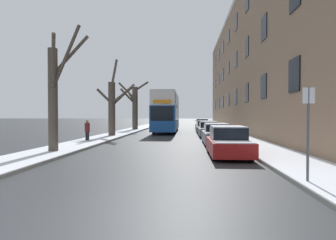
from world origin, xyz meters
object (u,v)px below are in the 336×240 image
(parked_car_0, at_px, (228,143))
(parked_car_4, at_px, (202,125))
(parked_car_1, at_px, (216,135))
(double_decker_bus, at_px, (167,111))
(bare_tree_left_0, at_px, (55,94))
(street_sign_post, at_px, (308,130))
(bare_tree_left_1, at_px, (113,105))
(parked_car_2, at_px, (208,130))
(bare_tree_left_2, at_px, (134,106))
(pedestrian_left_sidewalk, at_px, (87,130))
(parked_car_3, at_px, (205,127))

(parked_car_0, xyz_separation_m, parked_car_4, (0.00, 22.30, 0.02))
(parked_car_1, bearing_deg, double_decker_bus, 109.01)
(parked_car_0, bearing_deg, double_decker_bus, 103.70)
(bare_tree_left_0, relative_size, street_sign_post, 2.35)
(bare_tree_left_0, height_order, parked_car_1, bare_tree_left_0)
(bare_tree_left_1, xyz_separation_m, street_sign_post, (10.13, -16.00, -1.31))
(bare_tree_left_0, bearing_deg, parked_car_2, 53.13)
(bare_tree_left_2, distance_m, parked_car_2, 13.27)
(bare_tree_left_1, relative_size, street_sign_post, 2.65)
(parked_car_4, bearing_deg, pedestrian_left_sidewalk, -119.48)
(bare_tree_left_1, height_order, street_sign_post, bare_tree_left_1)
(double_decker_bus, distance_m, street_sign_post, 24.08)
(parked_car_3, height_order, parked_car_4, parked_car_4)
(bare_tree_left_0, bearing_deg, parked_car_3, 63.05)
(double_decker_bus, xyz_separation_m, parked_car_1, (4.40, -12.78, -1.89))
(bare_tree_left_2, bearing_deg, parked_car_3, -23.97)
(parked_car_3, bearing_deg, parked_car_1, -90.00)
(parked_car_4, relative_size, street_sign_post, 1.46)
(bare_tree_left_2, relative_size, pedestrian_left_sidewalk, 3.97)
(street_sign_post, bearing_deg, pedestrian_left_sidewalk, 133.65)
(pedestrian_left_sidewalk, bearing_deg, double_decker_bus, 101.75)
(double_decker_bus, bearing_deg, parked_car_4, 43.87)
(parked_car_1, bearing_deg, pedestrian_left_sidewalk, 176.34)
(bare_tree_left_0, distance_m, parked_car_3, 19.39)
(bare_tree_left_2, xyz_separation_m, street_sign_post, (10.28, -26.51, -1.66))
(bare_tree_left_1, bearing_deg, bare_tree_left_0, -89.75)
(bare_tree_left_1, bearing_deg, bare_tree_left_2, 90.84)
(parked_car_3, distance_m, parked_car_4, 5.04)
(double_decker_bus, bearing_deg, street_sign_post, -76.12)
(pedestrian_left_sidewalk, bearing_deg, bare_tree_left_2, 122.20)
(parked_car_0, height_order, parked_car_4, parked_car_4)
(bare_tree_left_2, height_order, street_sign_post, bare_tree_left_2)
(parked_car_0, xyz_separation_m, parked_car_3, (0.00, 17.26, -0.03))
(bare_tree_left_1, xyz_separation_m, parked_car_4, (8.76, 11.59, -2.21))
(bare_tree_left_1, distance_m, parked_car_0, 14.02)
(parked_car_2, height_order, street_sign_post, street_sign_post)
(street_sign_post, bearing_deg, bare_tree_left_0, 151.83)
(parked_car_3, bearing_deg, parked_car_2, -90.00)
(double_decker_bus, height_order, street_sign_post, double_decker_bus)
(bare_tree_left_0, distance_m, parked_car_4, 23.96)
(street_sign_post, bearing_deg, parked_car_0, 104.49)
(bare_tree_left_2, distance_m, parked_car_3, 10.10)
(bare_tree_left_0, bearing_deg, bare_tree_left_1, 90.25)
(parked_car_4, distance_m, street_sign_post, 27.64)
(bare_tree_left_1, xyz_separation_m, parked_car_3, (8.76, 6.54, -2.26))
(parked_car_4, bearing_deg, parked_car_1, -90.00)
(bare_tree_left_0, height_order, parked_car_0, bare_tree_left_0)
(bare_tree_left_0, height_order, bare_tree_left_1, bare_tree_left_1)
(parked_car_0, bearing_deg, pedestrian_left_sidewalk, 147.65)
(street_sign_post, bearing_deg, parked_car_3, 93.47)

